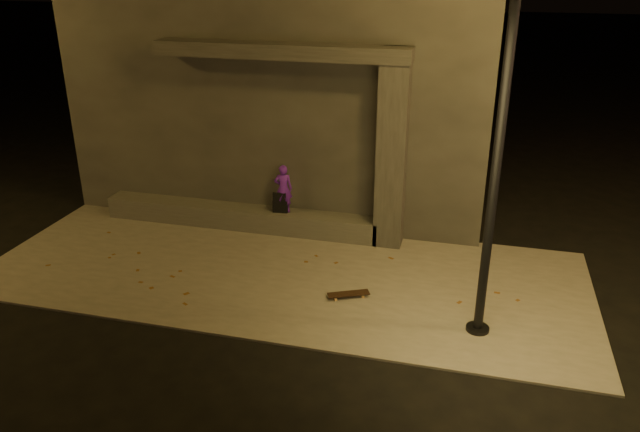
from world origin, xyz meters
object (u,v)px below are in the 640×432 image
(column, at_px, (392,158))
(skateboard, at_px, (349,294))
(backpack, at_px, (281,205))
(street_lamp_0, at_px, (507,73))
(skateboarder, at_px, (283,189))

(column, xyz_separation_m, skateboard, (-0.32, -2.35, -1.74))
(column, relative_size, backpack, 8.17)
(column, distance_m, backpack, 2.57)
(backpack, xyz_separation_m, street_lamp_0, (4.12, -2.83, 3.38))
(street_lamp_0, bearing_deg, column, 123.20)
(skateboarder, xyz_separation_m, street_lamp_0, (4.06, -2.83, 3.02))
(column, relative_size, skateboard, 4.95)
(street_lamp_0, bearing_deg, skateboard, 167.64)
(backpack, bearing_deg, skateboarder, -3.35)
(column, height_order, backpack, column)
(skateboard, bearing_deg, street_lamp_0, -37.89)
(skateboarder, distance_m, skateboard, 3.15)
(column, height_order, skateboard, column)
(skateboarder, bearing_deg, backpack, -10.93)
(street_lamp_0, bearing_deg, skateboarder, 145.18)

